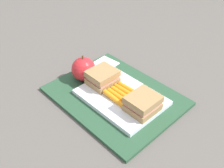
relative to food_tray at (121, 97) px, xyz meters
name	(u,v)px	position (x,y,z in m)	size (l,w,h in m)	color
ground_plane	(115,97)	(0.03, 0.00, -0.02)	(2.40, 2.40, 0.00)	#56514C
lunchbag_mat	(115,96)	(0.03, 0.00, -0.01)	(0.36, 0.28, 0.01)	#284C33
food_tray	(121,97)	(0.00, 0.00, 0.00)	(0.23, 0.17, 0.01)	white
sandwich_half_left	(143,103)	(-0.08, 0.00, 0.03)	(0.07, 0.08, 0.04)	#9E7A4C
sandwich_half_right	(102,77)	(0.08, 0.00, 0.03)	(0.07, 0.08, 0.04)	#9E7A4C
carrot_sticks_bundle	(121,94)	(0.00, 0.00, 0.01)	(0.08, 0.07, 0.02)	orange
apple	(84,69)	(0.15, 0.02, 0.03)	(0.07, 0.07, 0.08)	red
paper_napkin	(105,64)	(0.16, -0.08, 0.00)	(0.07, 0.07, 0.00)	white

